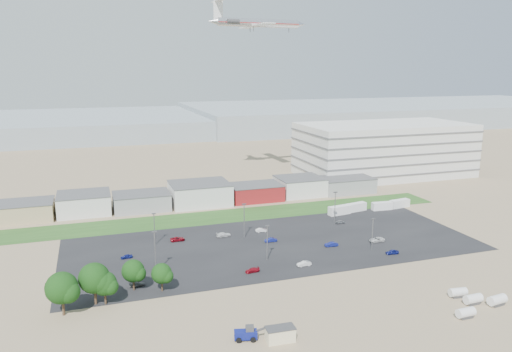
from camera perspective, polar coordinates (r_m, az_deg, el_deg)
name	(u,v)px	position (r m, az deg, el deg)	size (l,w,h in m)	color
ground	(282,272)	(130.02, 3.01, -10.87)	(700.00, 700.00, 0.00)	#90785B
parking_lot	(273,244)	(149.05, 1.98, -7.77)	(120.00, 50.00, 0.01)	black
grass_strip	(228,216)	(176.53, -3.19, -4.56)	(160.00, 16.00, 0.02)	#244A1C
hills_backdrop	(192,123)	(436.84, -7.32, 6.04)	(700.00, 200.00, 9.00)	gray
building_row	(171,196)	(190.04, -9.69, -2.25)	(170.00, 20.00, 8.00)	silver
parking_garage	(384,149)	(248.97, 14.41, 2.96)	(80.00, 40.00, 25.00)	silver
portable_shed	(280,334)	(99.62, 2.79, -17.61)	(5.66, 2.94, 2.85)	beige
telehandler	(246,333)	(99.83, -1.19, -17.50)	(7.02, 2.34, 2.93)	navy
storage_tank_nw	(458,292)	(124.97, 22.07, -12.20)	(3.95, 1.97, 2.37)	silver
storage_tank_ne	(473,299)	(122.88, 23.56, -12.74)	(4.05, 2.03, 2.43)	silver
storage_tank_sw	(466,312)	(116.16, 22.84, -14.18)	(3.93, 1.96, 2.36)	silver
storage_tank_se	(497,300)	(124.43, 25.84, -12.61)	(4.23, 2.11, 2.54)	silver
box_trailer_a	(339,210)	(179.93, 9.50, -3.88)	(8.23, 2.57, 3.09)	silver
box_trailer_b	(356,207)	(185.33, 11.39, -3.50)	(7.89, 2.47, 2.96)	silver
box_trailer_c	(382,206)	(189.06, 14.20, -3.34)	(7.57, 2.36, 2.84)	silver
box_trailer_d	(400,203)	(193.96, 16.10, -3.04)	(7.89, 2.46, 2.96)	silver
tree_far_left	(62,291)	(114.18, -21.30, -12.18)	(7.21, 7.21, 10.81)	black
tree_left	(94,281)	(116.73, -17.99, -11.38)	(7.21, 7.21, 10.82)	black
tree_mid	(105,286)	(116.59, -16.92, -11.93)	(5.73, 5.73, 8.59)	black
tree_right	(133,273)	(121.68, -13.86, -10.73)	(5.64, 5.64, 8.46)	black
tree_near	(162,276)	(119.98, -10.73, -11.13)	(5.12, 5.12, 7.68)	black
lightpole_front_l	(155,252)	(129.86, -11.45, -8.52)	(1.29, 0.54, 10.98)	slate
lightpole_front_m	(267,243)	(135.45, 1.28, -7.65)	(1.15, 0.48, 9.82)	slate
lightpole_front_r	(372,234)	(146.43, 13.15, -6.51)	(1.11, 0.46, 9.44)	slate
lightpole_back_l	(154,229)	(149.92, -11.53, -5.96)	(1.13, 0.47, 9.59)	slate
lightpole_back_m	(244,221)	(152.86, -1.36, -5.13)	(1.26, 0.52, 10.70)	slate
lightpole_back_r	(335,208)	(167.94, 9.01, -3.63)	(1.29, 0.54, 10.99)	slate
airliner	(258,23)	(224.66, 0.29, 17.10)	(45.32, 30.90, 13.39)	silver
parked_car_0	(377,240)	(154.91, 13.64, -7.08)	(2.16, 4.69, 1.30)	silver
parked_car_1	(331,244)	(148.44, 8.60, -7.73)	(1.37, 3.92, 1.29)	navy
parked_car_2	(392,252)	(146.13, 15.29, -8.37)	(1.47, 3.66, 1.25)	navy
parked_car_3	(252,270)	(129.33, -0.43, -10.72)	(1.52, 3.75, 1.09)	maroon
parked_car_5	(126,256)	(142.61, -14.59, -8.89)	(1.28, 3.18, 1.08)	navy
parked_car_6	(224,235)	(155.36, -3.72, -6.69)	(1.82, 4.49, 1.30)	silver
parked_car_7	(271,240)	(150.54, 1.70, -7.31)	(1.29, 3.70, 1.22)	navy
parked_car_8	(340,222)	(169.79, 9.63, -5.21)	(1.33, 3.31, 1.13)	#A5A5AA
parked_car_9	(178,239)	(153.05, -8.96, -7.13)	(2.02, 4.39, 1.22)	maroon
parked_car_10	(137,284)	(125.00, -13.41, -11.91)	(1.56, 3.84, 1.11)	#595B5E
parked_car_11	(262,230)	(159.21, 0.64, -6.20)	(1.31, 3.74, 1.23)	silver
parked_car_13	(304,264)	(133.69, 5.51, -9.95)	(1.34, 3.83, 1.26)	silver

